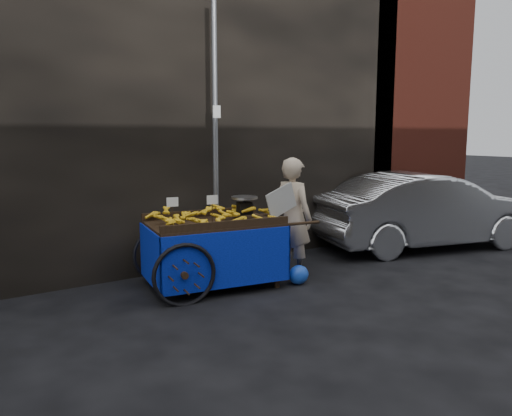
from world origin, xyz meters
TOP-DOWN VIEW (x-y plane):
  - ground at (0.00, 0.00)m, footprint 80.00×80.00m
  - building_wall at (0.39, 2.60)m, footprint 13.50×2.00m
  - street_pole at (0.30, 1.30)m, footprint 0.12×0.10m
  - banana_cart at (-0.18, 0.63)m, footprint 2.54×1.45m
  - vendor at (1.08, 0.41)m, footprint 0.94×0.72m
  - plastic_bag at (0.89, 0.03)m, footprint 0.30×0.24m
  - parked_car at (4.30, 0.54)m, footprint 4.40×2.49m

SIDE VIEW (x-z plane):
  - ground at x=0.00m, z-range 0.00..0.00m
  - plastic_bag at x=0.89m, z-range 0.00..0.27m
  - parked_car at x=4.30m, z-range 0.00..1.37m
  - banana_cart at x=-0.18m, z-range 0.15..1.46m
  - vendor at x=1.08m, z-range 0.00..1.75m
  - street_pole at x=0.30m, z-range 0.01..4.01m
  - building_wall at x=0.39m, z-range 0.00..5.00m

